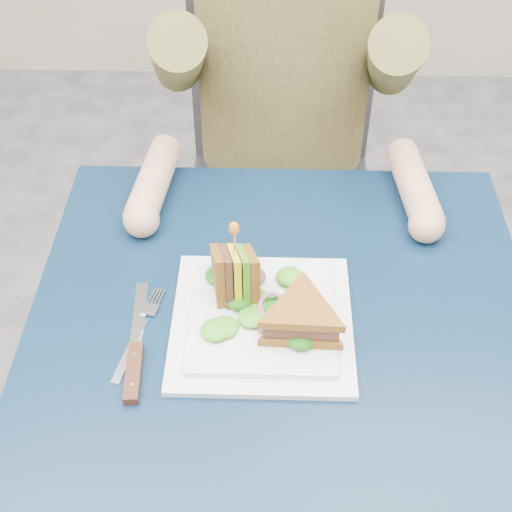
{
  "coord_description": "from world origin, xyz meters",
  "views": [
    {
      "loc": [
        -0.02,
        -0.67,
        1.52
      ],
      "look_at": [
        -0.04,
        0.05,
        0.82
      ],
      "focal_mm": 50.0,
      "sensor_mm": 36.0,
      "label": 1
    }
  ],
  "objects_px": {
    "sandwich_flat": "(301,318)",
    "fork": "(137,336)",
    "diner": "(286,24)",
    "table": "(282,359)",
    "sandwich_upright": "(235,276)",
    "plate": "(262,320)",
    "chair": "(281,154)",
    "knife": "(135,361)"
  },
  "relations": [
    {
      "from": "diner",
      "to": "table",
      "type": "bearing_deg",
      "value": -90.0
    },
    {
      "from": "sandwich_upright",
      "to": "fork",
      "type": "height_order",
      "value": "sandwich_upright"
    },
    {
      "from": "chair",
      "to": "plate",
      "type": "xyz_separation_m",
      "value": [
        -0.03,
        -0.68,
        0.2
      ]
    },
    {
      "from": "diner",
      "to": "knife",
      "type": "relative_size",
      "value": 3.36
    },
    {
      "from": "table",
      "to": "fork",
      "type": "relative_size",
      "value": 4.22
    },
    {
      "from": "fork",
      "to": "knife",
      "type": "bearing_deg",
      "value": -85.2
    },
    {
      "from": "table",
      "to": "sandwich_upright",
      "type": "distance_m",
      "value": 0.16
    },
    {
      "from": "chair",
      "to": "sandwich_upright",
      "type": "relative_size",
      "value": 6.66
    },
    {
      "from": "sandwich_flat",
      "to": "fork",
      "type": "height_order",
      "value": "sandwich_flat"
    },
    {
      "from": "knife",
      "to": "diner",
      "type": "bearing_deg",
      "value": 72.5
    },
    {
      "from": "table",
      "to": "chair",
      "type": "distance_m",
      "value": 0.69
    },
    {
      "from": "chair",
      "to": "sandwich_upright",
      "type": "xyz_separation_m",
      "value": [
        -0.07,
        -0.64,
        0.24
      ]
    },
    {
      "from": "table",
      "to": "chair",
      "type": "bearing_deg",
      "value": 90.0
    },
    {
      "from": "chair",
      "to": "diner",
      "type": "xyz_separation_m",
      "value": [
        -0.0,
        -0.11,
        0.37
      ]
    },
    {
      "from": "diner",
      "to": "knife",
      "type": "distance_m",
      "value": 0.7
    },
    {
      "from": "table",
      "to": "chair",
      "type": "height_order",
      "value": "chair"
    },
    {
      "from": "chair",
      "to": "sandwich_upright",
      "type": "distance_m",
      "value": 0.69
    },
    {
      "from": "fork",
      "to": "table",
      "type": "bearing_deg",
      "value": 7.23
    },
    {
      "from": "plate",
      "to": "sandwich_flat",
      "type": "xyz_separation_m",
      "value": [
        0.05,
        -0.02,
        0.04
      ]
    },
    {
      "from": "plate",
      "to": "sandwich_flat",
      "type": "relative_size",
      "value": 1.84
    },
    {
      "from": "sandwich_flat",
      "to": "sandwich_upright",
      "type": "bearing_deg",
      "value": 143.54
    },
    {
      "from": "sandwich_upright",
      "to": "knife",
      "type": "height_order",
      "value": "sandwich_upright"
    },
    {
      "from": "diner",
      "to": "fork",
      "type": "height_order",
      "value": "diner"
    },
    {
      "from": "plate",
      "to": "sandwich_upright",
      "type": "relative_size",
      "value": 1.86
    },
    {
      "from": "chair",
      "to": "sandwich_upright",
      "type": "bearing_deg",
      "value": -96.29
    },
    {
      "from": "chair",
      "to": "sandwich_flat",
      "type": "bearing_deg",
      "value": -88.03
    },
    {
      "from": "diner",
      "to": "fork",
      "type": "bearing_deg",
      "value": -109.18
    },
    {
      "from": "table",
      "to": "sandwich_upright",
      "type": "height_order",
      "value": "sandwich_upright"
    },
    {
      "from": "diner",
      "to": "sandwich_upright",
      "type": "xyz_separation_m",
      "value": [
        -0.07,
        -0.53,
        -0.13
      ]
    },
    {
      "from": "diner",
      "to": "sandwich_upright",
      "type": "bearing_deg",
      "value": -97.62
    },
    {
      "from": "diner",
      "to": "sandwich_flat",
      "type": "xyz_separation_m",
      "value": [
        0.02,
        -0.6,
        -0.14
      ]
    },
    {
      "from": "diner",
      "to": "sandwich_flat",
      "type": "relative_size",
      "value": 5.29
    },
    {
      "from": "plate",
      "to": "sandwich_flat",
      "type": "bearing_deg",
      "value": -24.44
    },
    {
      "from": "sandwich_upright",
      "to": "fork",
      "type": "bearing_deg",
      "value": -152.14
    },
    {
      "from": "fork",
      "to": "knife",
      "type": "height_order",
      "value": "knife"
    },
    {
      "from": "chair",
      "to": "knife",
      "type": "height_order",
      "value": "chair"
    },
    {
      "from": "sandwich_flat",
      "to": "sandwich_upright",
      "type": "height_order",
      "value": "sandwich_upright"
    },
    {
      "from": "diner",
      "to": "plate",
      "type": "height_order",
      "value": "diner"
    },
    {
      "from": "chair",
      "to": "fork",
      "type": "height_order",
      "value": "chair"
    },
    {
      "from": "table",
      "to": "sandwich_upright",
      "type": "relative_size",
      "value": 5.37
    },
    {
      "from": "plate",
      "to": "sandwich_upright",
      "type": "xyz_separation_m",
      "value": [
        -0.04,
        0.04,
        0.05
      ]
    },
    {
      "from": "diner",
      "to": "sandwich_flat",
      "type": "distance_m",
      "value": 0.61
    }
  ]
}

